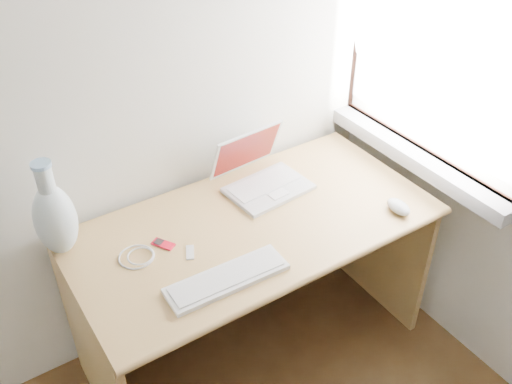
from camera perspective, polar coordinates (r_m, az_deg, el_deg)
window at (r=2.24m, az=17.87°, el=14.14°), size 0.11×0.99×1.10m
desk at (r=2.30m, az=-1.38°, el=-5.87°), size 1.36×0.68×0.72m
laptop at (r=2.28m, az=0.67°, el=1.74°), size 0.34×0.29×0.22m
external_keyboard at (r=1.89m, az=-2.91°, el=-8.62°), size 0.42×0.14×0.02m
mouse at (r=2.22m, az=14.07°, el=-1.44°), size 0.08×0.12×0.04m
ipod at (r=2.04m, az=-9.26°, el=-5.15°), size 0.07×0.09×0.01m
cable_coil at (r=2.01m, az=-11.86°, el=-6.36°), size 0.16×0.16×0.01m
remote at (r=2.00m, az=-6.61°, el=-6.02°), size 0.06×0.08×0.01m
vase at (r=2.02m, az=-19.48°, el=-2.39°), size 0.14×0.14×0.36m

